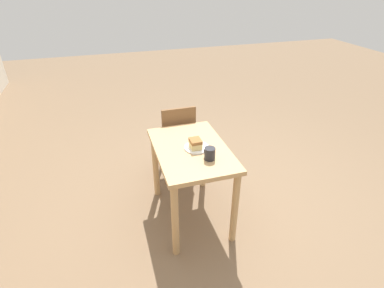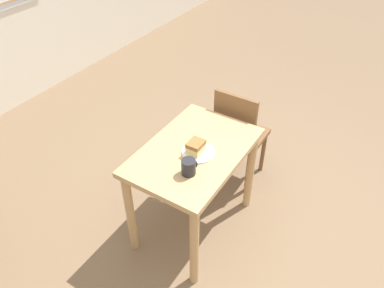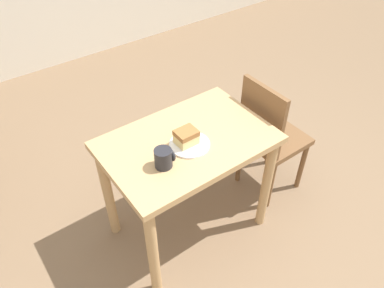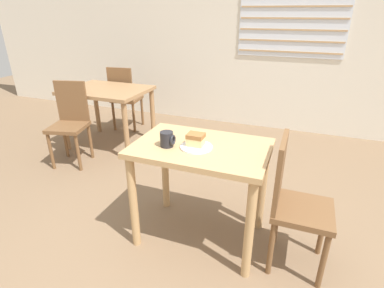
{
  "view_description": "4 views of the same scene",
  "coord_description": "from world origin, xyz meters",
  "px_view_note": "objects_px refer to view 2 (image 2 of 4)",
  "views": [
    {
      "loc": [
        -2.18,
        1.02,
        2.11
      ],
      "look_at": [
        -0.05,
        0.37,
        0.81
      ],
      "focal_mm": 28.0,
      "sensor_mm": 36.0,
      "label": 1
    },
    {
      "loc": [
        -1.67,
        -0.63,
        2.37
      ],
      "look_at": [
        -0.08,
        0.37,
        0.85
      ],
      "focal_mm": 35.0,
      "sensor_mm": 36.0,
      "label": 2
    },
    {
      "loc": [
        -0.94,
        -0.87,
        2.1
      ],
      "look_at": [
        -0.06,
        0.32,
        0.79
      ],
      "focal_mm": 35.0,
      "sensor_mm": 36.0,
      "label": 3
    },
    {
      "loc": [
        0.56,
        -1.38,
        1.61
      ],
      "look_at": [
        -0.09,
        0.32,
        0.8
      ],
      "focal_mm": 28.0,
      "sensor_mm": 36.0,
      "label": 4
    }
  ],
  "objects_px": {
    "chair_near_window": "(239,134)",
    "coffee_mug": "(189,167)",
    "cake_slice": "(196,147)",
    "plate": "(198,152)",
    "dining_table_near": "(194,165)"
  },
  "relations": [
    {
      "from": "chair_near_window",
      "to": "coffee_mug",
      "type": "relative_size",
      "value": 8.83
    },
    {
      "from": "cake_slice",
      "to": "coffee_mug",
      "type": "relative_size",
      "value": 1.08
    },
    {
      "from": "plate",
      "to": "coffee_mug",
      "type": "xyz_separation_m",
      "value": [
        -0.19,
        -0.05,
        0.05
      ]
    },
    {
      "from": "chair_near_window",
      "to": "coffee_mug",
      "type": "distance_m",
      "value": 0.92
    },
    {
      "from": "dining_table_near",
      "to": "coffee_mug",
      "type": "xyz_separation_m",
      "value": [
        -0.21,
        -0.09,
        0.19
      ]
    },
    {
      "from": "chair_near_window",
      "to": "coffee_mug",
      "type": "height_order",
      "value": "chair_near_window"
    },
    {
      "from": "dining_table_near",
      "to": "plate",
      "type": "relative_size",
      "value": 4.25
    },
    {
      "from": "dining_table_near",
      "to": "plate",
      "type": "xyz_separation_m",
      "value": [
        -0.02,
        -0.04,
        0.15
      ]
    },
    {
      "from": "coffee_mug",
      "to": "plate",
      "type": "bearing_deg",
      "value": 14.11
    },
    {
      "from": "plate",
      "to": "cake_slice",
      "type": "bearing_deg",
      "value": 125.02
    },
    {
      "from": "coffee_mug",
      "to": "cake_slice",
      "type": "bearing_deg",
      "value": 19.15
    },
    {
      "from": "plate",
      "to": "coffee_mug",
      "type": "bearing_deg",
      "value": -165.89
    },
    {
      "from": "cake_slice",
      "to": "coffee_mug",
      "type": "height_order",
      "value": "coffee_mug"
    },
    {
      "from": "chair_near_window",
      "to": "cake_slice",
      "type": "xyz_separation_m",
      "value": [
        -0.67,
        0.0,
        0.33
      ]
    },
    {
      "from": "plate",
      "to": "coffee_mug",
      "type": "height_order",
      "value": "coffee_mug"
    }
  ]
}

